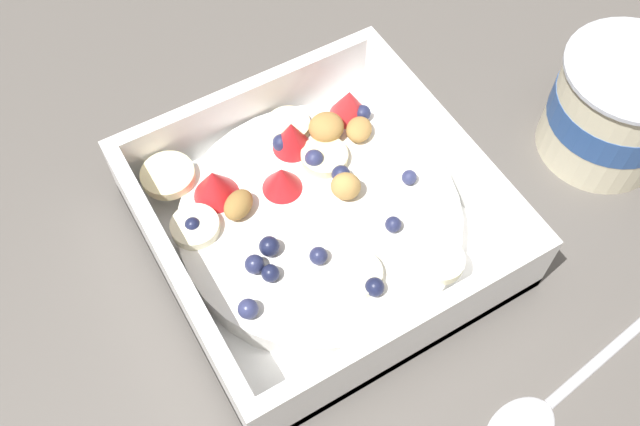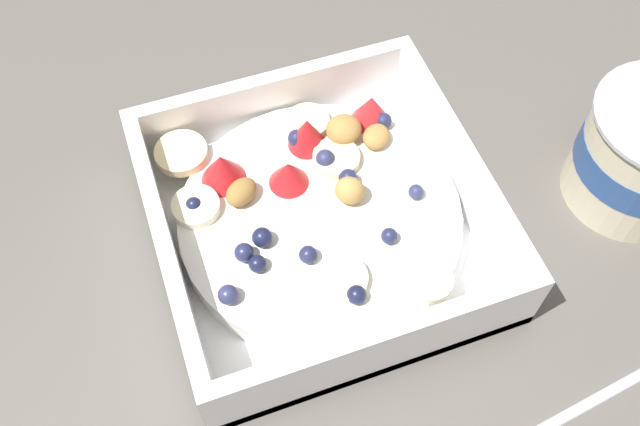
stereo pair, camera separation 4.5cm
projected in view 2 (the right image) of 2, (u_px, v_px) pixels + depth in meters
name	position (u px, v px, depth m)	size (l,w,h in m)	color
ground_plane	(347.00, 240.00, 0.47)	(2.40, 2.40, 0.00)	#56514C
fruit_bowl	(318.00, 217.00, 0.46)	(0.21, 0.21, 0.06)	white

